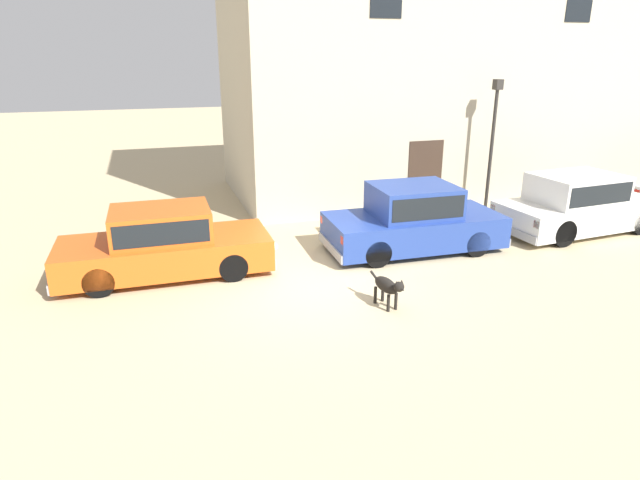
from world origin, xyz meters
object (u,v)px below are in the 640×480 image
Objects in this scene: parked_sedan_third at (578,203)px; stray_dog_spotted at (388,286)px; parked_sedan_second at (413,219)px; street_lamp at (493,129)px; parked_sedan_nearest at (164,242)px.

parked_sedan_third is 7.18m from stray_dog_spotted.
parked_sedan_third reaches higher than stray_dog_spotted.
street_lamp is at bearing 34.54° from parked_sedan_second.
stray_dog_spotted is at bearing -36.73° from parked_sedan_nearest.
parked_sedan_third reaches higher than parked_sedan_nearest.
parked_sedan_nearest reaches higher than stray_dog_spotted.
parked_sedan_second is 4.22× the size of stray_dog_spotted.
parked_sedan_third is (10.48, -0.25, 0.05)m from parked_sedan_nearest.
stray_dog_spotted is (-6.66, -2.67, -0.34)m from parked_sedan_third.
street_lamp is at bearing 112.61° from parked_sedan_third.
parked_sedan_second is 0.94× the size of parked_sedan_third.
parked_sedan_second reaches higher than parked_sedan_nearest.
parked_sedan_third is (4.77, -0.03, -0.01)m from parked_sedan_second.
street_lamp is at bearing 13.31° from parked_sedan_nearest.
parked_sedan_second is at bearing -1.49° from parked_sedan_nearest.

